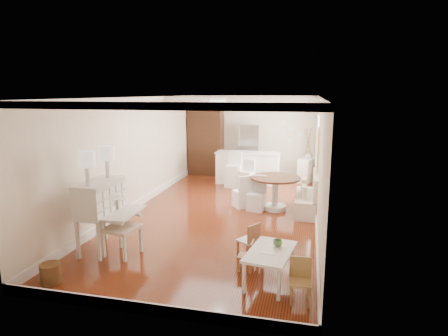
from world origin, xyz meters
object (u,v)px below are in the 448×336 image
at_px(kids_table, 270,266).
at_px(bar_stool_right, 247,175).
at_px(gustavian_armchair, 122,227).
at_px(dining_table, 275,193).
at_px(fridge, 258,151).
at_px(secretary_bureau, 101,216).
at_px(slip_chair_near, 257,193).
at_px(kids_chair_c, 300,281).
at_px(wicker_basket, 51,274).
at_px(sideboard, 307,170).
at_px(bar_stool_left, 233,170).
at_px(kids_chair_a, 246,255).
at_px(slip_chair_far, 242,191).
at_px(kids_chair_b, 248,240).
at_px(breakfast_counter, 248,168).
at_px(pantry_cabinet, 206,143).

relative_size(kids_table, bar_stool_right, 1.14).
height_order(gustavian_armchair, dining_table, gustavian_armchair).
bearing_deg(fridge, secretary_bureau, -106.30).
xyz_separation_m(slip_chair_near, fridge, (-0.48, 3.80, 0.47)).
xyz_separation_m(kids_table, kids_chair_c, (0.47, -0.49, 0.06)).
height_order(bar_stool_right, fridge, fridge).
xyz_separation_m(wicker_basket, sideboard, (3.78, 7.79, 0.24)).
bearing_deg(sideboard, slip_chair_near, -88.40).
bearing_deg(bar_stool_right, fridge, 107.10).
height_order(gustavian_armchair, bar_stool_left, bar_stool_left).
bearing_deg(kids_chair_a, slip_chair_far, -166.85).
xyz_separation_m(kids_table, fridge, (-1.20, 7.38, 0.64)).
height_order(secretary_bureau, kids_chair_b, secretary_bureau).
distance_m(secretary_bureau, bar_stool_right, 5.30).
relative_size(kids_table, slip_chair_far, 1.23).
relative_size(slip_chair_far, bar_stool_right, 0.93).
bearing_deg(dining_table, kids_chair_a, -92.67).
distance_m(kids_chair_c, breakfast_counter, 7.07).
height_order(kids_chair_a, bar_stool_left, bar_stool_left).
height_order(wicker_basket, bar_stool_right, bar_stool_right).
relative_size(kids_table, breakfast_counter, 0.51).
relative_size(kids_table, bar_stool_left, 0.95).
bearing_deg(slip_chair_far, breakfast_counter, -121.99).
xyz_separation_m(fridge, sideboard, (1.68, -0.39, -0.50)).
bearing_deg(kids_table, slip_chair_far, 106.53).
bearing_deg(gustavian_armchair, wicker_basket, 165.58).
xyz_separation_m(dining_table, sideboard, (0.75, 3.27, -0.03)).
bearing_deg(secretary_bureau, kids_chair_b, 4.85).
height_order(dining_table, fridge, fridge).
bearing_deg(fridge, kids_chair_c, -77.97).
bearing_deg(kids_chair_c, bar_stool_right, 103.34).
bearing_deg(dining_table, bar_stool_left, 126.16).
xyz_separation_m(kids_chair_a, kids_chair_c, (0.91, -0.80, 0.06)).
height_order(kids_chair_b, bar_stool_right, bar_stool_right).
xyz_separation_m(kids_table, bar_stool_left, (-1.77, 5.76, 0.29)).
xyz_separation_m(kids_chair_b, slip_chair_far, (-0.64, 2.96, 0.09)).
xyz_separation_m(gustavian_armchair, wicker_basket, (-0.58, -1.21, -0.37)).
bearing_deg(wicker_basket, bar_stool_left, 76.81).
height_order(bar_stool_left, pantry_cabinet, pantry_cabinet).
distance_m(secretary_bureau, breakfast_counter, 6.06).
height_order(kids_chair_a, bar_stool_right, bar_stool_right).
height_order(secretary_bureau, gustavian_armchair, secretary_bureau).
height_order(kids_chair_a, kids_chair_b, kids_chair_b).
xyz_separation_m(kids_table, sideboard, (0.47, 6.99, 0.13)).
bearing_deg(pantry_cabinet, slip_chair_near, -58.13).
xyz_separation_m(kids_chair_a, breakfast_counter, (-0.97, 6.02, 0.25)).
relative_size(secretary_bureau, wicker_basket, 4.21).
bearing_deg(gustavian_armchair, bar_stool_right, -4.84).
xyz_separation_m(bar_stool_right, fridge, (0.08, 1.90, 0.44)).
xyz_separation_m(slip_chair_far, bar_stool_right, (-0.17, 1.71, 0.03)).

